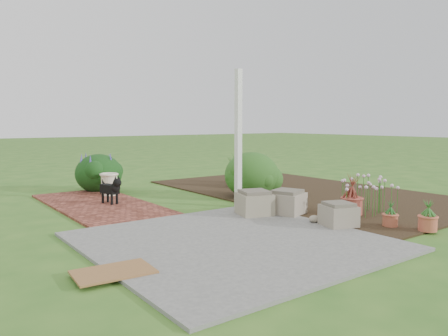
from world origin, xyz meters
TOP-DOWN VIEW (x-y plane):
  - ground at (0.00, 0.00)m, footprint 80.00×80.00m
  - concrete_patio at (-1.25, -1.75)m, footprint 3.50×3.50m
  - brick_path at (-1.70, 1.75)m, footprint 1.60×3.50m
  - garden_bed at (2.50, 0.50)m, footprint 4.00×7.00m
  - veranda_post at (0.30, 0.10)m, footprint 0.10×0.10m
  - stone_trough_near at (0.48, -2.05)m, footprint 0.56×0.56m
  - stone_trough_mid at (0.48, -0.99)m, footprint 0.65×0.65m
  - stone_trough_far at (-0.00, -0.72)m, footprint 0.65×0.65m
  - coir_doormat at (-2.98, -2.02)m, footprint 0.82×0.56m
  - black_dog at (-1.54, 1.57)m, footprint 0.27×0.56m
  - cream_ceramic_urn at (-1.19, 2.55)m, footprint 0.41×0.41m
  - evergreen_shrub at (1.10, 0.66)m, footprint 1.41×1.41m
  - agapanthus_clump_back at (2.45, 2.04)m, footprint 1.03×1.03m
  - agapanthus_clump_front at (1.83, 1.94)m, footprint 1.09×1.09m
  - pink_flower_patch at (1.59, -1.70)m, footprint 1.08×1.08m
  - terracotta_pot_bronze at (1.33, -1.64)m, footprint 0.40×0.40m
  - terracotta_pot_small_left at (1.10, -2.50)m, footprint 0.24×0.24m
  - terracotta_pot_small_right at (1.27, -2.98)m, footprint 0.28×0.28m
  - purple_flowering_bush at (-1.12, 3.33)m, footprint 1.36×1.36m

SIDE VIEW (x-z plane):
  - ground at x=0.00m, z-range 0.00..0.00m
  - garden_bed at x=2.50m, z-range 0.00..0.03m
  - concrete_patio at x=-1.25m, z-range 0.00..0.04m
  - brick_path at x=-1.70m, z-range 0.00..0.04m
  - coir_doormat at x=-2.98m, z-range 0.04..0.06m
  - terracotta_pot_small_left at x=1.10m, z-range 0.03..0.21m
  - terracotta_pot_small_right at x=1.27m, z-range 0.03..0.24m
  - terracotta_pot_bronze at x=1.33m, z-range 0.03..0.31m
  - stone_trough_near at x=0.48m, z-range 0.04..0.33m
  - stone_trough_mid at x=0.48m, z-range 0.04..0.38m
  - stone_trough_far at x=0.00m, z-range 0.04..0.38m
  - cream_ceramic_urn at x=-1.19m, z-range 0.04..0.48m
  - black_dog at x=-1.54m, z-range 0.09..0.57m
  - pink_flower_patch at x=1.59m, z-range 0.03..0.68m
  - purple_flowering_bush at x=-1.12m, z-range 0.00..0.87m
  - agapanthus_clump_back at x=2.45m, z-range 0.03..0.91m
  - agapanthus_clump_front at x=1.83m, z-range 0.03..0.93m
  - evergreen_shrub at x=1.10m, z-range 0.03..0.98m
  - veranda_post at x=0.30m, z-range 0.00..2.50m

